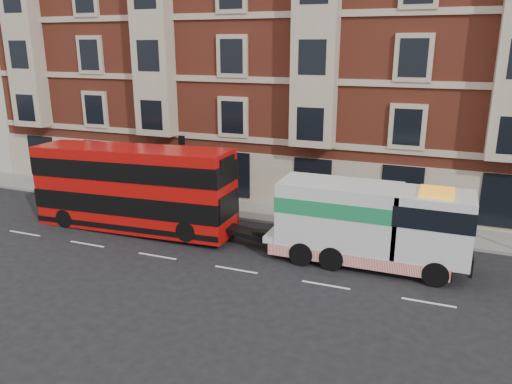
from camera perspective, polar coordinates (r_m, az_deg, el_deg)
ground at (r=22.05m, az=-2.29°, el=-8.86°), size 120.00×120.00×0.00m
sidewalk at (r=28.54m, az=3.72°, el=-2.69°), size 90.00×3.00×0.15m
victorian_terrace at (r=34.08m, az=8.91°, el=17.37°), size 45.00×12.00×20.40m
lamp_post_west at (r=28.98m, az=-8.37°, el=2.83°), size 0.35×0.15×4.35m
double_decker_bus at (r=26.68m, az=-13.89°, el=0.57°), size 10.91×2.50×4.42m
tow_truck at (r=22.39m, az=12.49°, el=-3.51°), size 8.74×2.58×3.64m
pedestrian at (r=29.15m, az=-7.57°, el=-0.28°), size 0.80×0.64×1.89m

